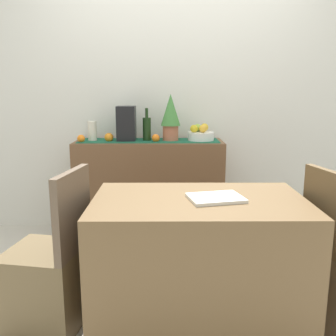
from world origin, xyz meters
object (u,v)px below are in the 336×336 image
object	(u,v)px
open_book	(216,198)
wine_bottle	(147,129)
coffee_maker	(126,124)
dining_table	(198,263)
ceramic_vase	(92,131)
sideboard_console	(150,189)
chair_near_window	(49,280)
fruit_bowl	(201,136)
potted_plant	(171,116)

from	to	relation	value
open_book	wine_bottle	bearing A→B (deg)	94.82
wine_bottle	coffee_maker	size ratio (longest dim) A/B	0.94
wine_bottle	dining_table	xyz separation A→B (m)	(0.35, -1.35, -0.61)
ceramic_vase	dining_table	distance (m)	1.69
sideboard_console	dining_table	world-z (taller)	sideboard_console
open_book	chair_near_window	distance (m)	1.04
wine_bottle	chair_near_window	world-z (taller)	wine_bottle
sideboard_console	ceramic_vase	distance (m)	0.72
fruit_bowl	coffee_maker	distance (m)	0.66
wine_bottle	potted_plant	world-z (taller)	potted_plant
coffee_maker	dining_table	bearing A→B (deg)	-68.78
dining_table	sideboard_console	bearing A→B (deg)	103.66
dining_table	open_book	distance (m)	0.39
dining_table	open_book	bearing A→B (deg)	-11.96
sideboard_console	dining_table	bearing A→B (deg)	-76.34
chair_near_window	fruit_bowl	bearing A→B (deg)	54.57
sideboard_console	potted_plant	size ratio (longest dim) A/B	3.19
sideboard_console	chair_near_window	xyz separation A→B (m)	(-0.51, -1.36, -0.17)
potted_plant	fruit_bowl	bearing A→B (deg)	0.00
wine_bottle	potted_plant	distance (m)	0.24
coffee_maker	potted_plant	world-z (taller)	potted_plant
potted_plant	dining_table	size ratio (longest dim) A/B	0.36
coffee_maker	open_book	xyz separation A→B (m)	(0.61, -1.37, -0.27)
coffee_maker	chair_near_window	distance (m)	1.59
wine_bottle	coffee_maker	xyz separation A→B (m)	(-0.18, 0.00, 0.04)
sideboard_console	fruit_bowl	bearing A→B (deg)	0.00
coffee_maker	chair_near_window	size ratio (longest dim) A/B	0.34
wine_bottle	open_book	distance (m)	1.46
sideboard_console	dining_table	size ratio (longest dim) A/B	1.14
ceramic_vase	chair_near_window	size ratio (longest dim) A/B	0.19
sideboard_console	chair_near_window	world-z (taller)	chair_near_window
coffee_maker	ceramic_vase	bearing A→B (deg)	180.00
sideboard_console	potted_plant	xyz separation A→B (m)	(0.19, -0.00, 0.66)
wine_bottle	open_book	xyz separation A→B (m)	(0.43, -1.37, -0.23)
fruit_bowl	ceramic_vase	size ratio (longest dim) A/B	1.31
coffee_maker	open_book	bearing A→B (deg)	-66.00
ceramic_vase	dining_table	bearing A→B (deg)	-58.62
sideboard_console	chair_near_window	bearing A→B (deg)	-110.51
sideboard_console	coffee_maker	bearing A→B (deg)	180.00
sideboard_console	potted_plant	distance (m)	0.69
sideboard_console	fruit_bowl	distance (m)	0.66
ceramic_vase	chair_near_window	world-z (taller)	ceramic_vase
sideboard_console	ceramic_vase	bearing A→B (deg)	180.00
wine_bottle	open_book	world-z (taller)	wine_bottle
sideboard_console	fruit_bowl	world-z (taller)	fruit_bowl
fruit_bowl	coffee_maker	size ratio (longest dim) A/B	0.75
coffee_maker	fruit_bowl	bearing A→B (deg)	0.00
sideboard_console	wine_bottle	size ratio (longest dim) A/B	4.54
fruit_bowl	coffee_maker	world-z (taller)	coffee_maker
chair_near_window	open_book	bearing A→B (deg)	-0.94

